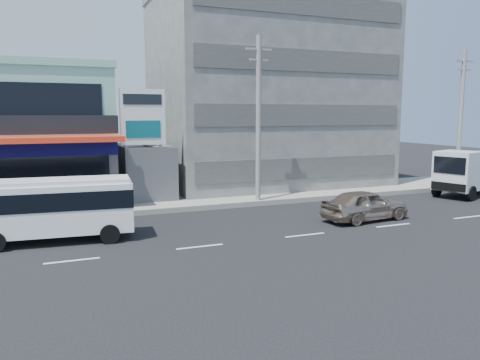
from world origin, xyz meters
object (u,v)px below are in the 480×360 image
at_px(concrete_building, 265,94).
at_px(billboard, 143,123).
at_px(utility_pole_near, 258,119).
at_px(utility_pole_far, 461,119).
at_px(tanker_truck, 474,170).
at_px(satellite_dish, 146,145).
at_px(minibus, 55,205).
at_px(shop_building, 6,138).
at_px(sedan, 365,205).

xyz_separation_m(concrete_building, billboard, (-10.50, -5.80, -2.07)).
height_order(utility_pole_near, utility_pole_far, same).
bearing_deg(tanker_truck, billboard, 170.04).
bearing_deg(satellite_dish, minibus, -124.80).
distance_m(utility_pole_near, utility_pole_far, 16.00).
height_order(shop_building, tanker_truck, shop_building).
xyz_separation_m(shop_building, utility_pole_far, (30.00, -6.55, 1.15)).
distance_m(utility_pole_far, tanker_truck, 4.10).
xyz_separation_m(utility_pole_near, tanker_truck, (15.30, -2.03, -3.50)).
bearing_deg(shop_building, billboard, -32.32).
relative_size(satellite_dish, billboard, 0.22).
height_order(shop_building, satellite_dish, shop_building).
xyz_separation_m(shop_building, minibus, (2.52, -10.83, -2.38)).
height_order(shop_building, utility_pole_far, utility_pole_far).
bearing_deg(billboard, utility_pole_near, -15.48).
height_order(satellite_dish, minibus, satellite_dish).
relative_size(concrete_building, utility_pole_far, 1.60).
bearing_deg(tanker_truck, concrete_building, 139.58).
bearing_deg(satellite_dish, utility_pole_far, -9.29).
height_order(satellite_dish, tanker_truck, satellite_dish).
height_order(satellite_dish, sedan, satellite_dish).
height_order(shop_building, utility_pole_near, utility_pole_near).
bearing_deg(utility_pole_near, utility_pole_far, 0.00).
relative_size(satellite_dish, utility_pole_near, 0.15).
relative_size(utility_pole_far, sedan, 2.11).
distance_m(shop_building, tanker_truck, 30.62).
relative_size(concrete_building, billboard, 2.32).
height_order(satellite_dish, utility_pole_far, utility_pole_far).
distance_m(sedan, tanker_truck, 12.54).
bearing_deg(billboard, concrete_building, 28.92).
bearing_deg(utility_pole_near, tanker_truck, -7.55).
xyz_separation_m(concrete_building, satellite_dish, (-10.00, -4.00, -3.42)).
height_order(concrete_building, utility_pole_near, concrete_building).
xyz_separation_m(utility_pole_far, tanker_truck, (-0.70, -2.03, -3.50)).
xyz_separation_m(shop_building, tanker_truck, (29.30, -8.57, -2.35)).
height_order(concrete_building, utility_pole_far, concrete_building).
xyz_separation_m(billboard, utility_pole_far, (22.50, -1.80, 0.22)).
height_order(concrete_building, sedan, concrete_building).
xyz_separation_m(utility_pole_near, minibus, (-11.48, -4.29, -3.53)).
bearing_deg(shop_building, sedan, -35.56).
height_order(concrete_building, tanker_truck, concrete_building).
xyz_separation_m(billboard, utility_pole_near, (6.50, -1.80, 0.22)).
xyz_separation_m(shop_building, billboard, (7.50, -4.75, 0.93)).
xyz_separation_m(satellite_dish, utility_pole_far, (22.00, -3.60, 1.57)).
distance_m(shop_building, sedan, 21.63).
bearing_deg(minibus, shop_building, 103.08).
distance_m(concrete_building, billboard, 12.17).
bearing_deg(satellite_dish, shop_building, 159.79).
relative_size(shop_building, billboard, 1.80).
height_order(concrete_building, billboard, concrete_building).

